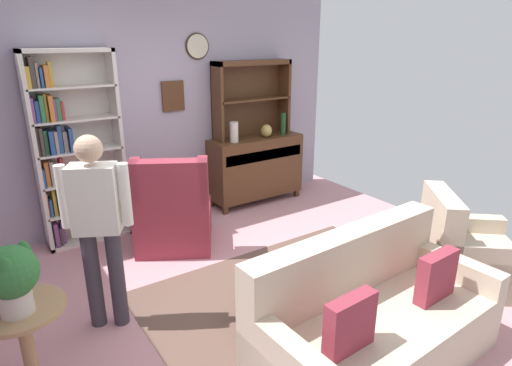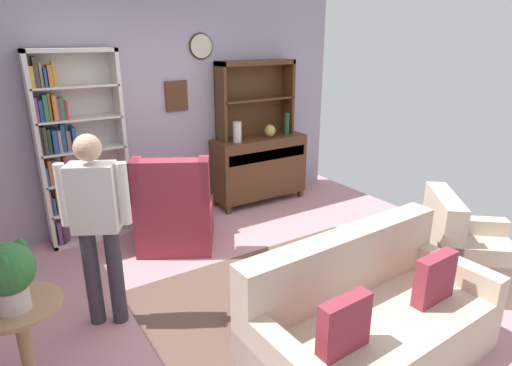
{
  "view_description": "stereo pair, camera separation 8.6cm",
  "coord_description": "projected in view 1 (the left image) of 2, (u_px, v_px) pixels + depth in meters",
  "views": [
    {
      "loc": [
        -1.96,
        -2.85,
        2.21
      ],
      "look_at": [
        0.1,
        0.2,
        0.95
      ],
      "focal_mm": 30.1,
      "sensor_mm": 36.0,
      "label": 1
    },
    {
      "loc": [
        -1.89,
        -2.9,
        2.21
      ],
      "look_at": [
        0.1,
        0.2,
        0.95
      ],
      "focal_mm": 30.1,
      "sensor_mm": 36.0,
      "label": 2
    }
  ],
  "objects": [
    {
      "name": "ground_plane",
      "position": [
        259.0,
        288.0,
        3.99
      ],
      "size": [
        5.4,
        4.6,
        0.02
      ],
      "primitive_type": "cube",
      "color": "#C68C93"
    },
    {
      "name": "wall_back",
      "position": [
        161.0,
        106.0,
        5.21
      ],
      "size": [
        5.0,
        0.09,
        2.8
      ],
      "color": "#A399AD",
      "rests_on": "ground_plane"
    },
    {
      "name": "area_rug",
      "position": [
        296.0,
        295.0,
        3.86
      ],
      "size": [
        2.63,
        1.82,
        0.01
      ],
      "primitive_type": "cube",
      "color": "brown",
      "rests_on": "ground_plane"
    },
    {
      "name": "bookshelf",
      "position": [
        70.0,
        149.0,
        4.57
      ],
      "size": [
        0.9,
        0.3,
        2.1
      ],
      "color": "silver",
      "rests_on": "ground_plane"
    },
    {
      "name": "sideboard",
      "position": [
        256.0,
        166.0,
        5.93
      ],
      "size": [
        1.3,
        0.45,
        0.92
      ],
      "color": "#4C2D19",
      "rests_on": "ground_plane"
    },
    {
      "name": "sideboard_hutch",
      "position": [
        251.0,
        88.0,
        5.67
      ],
      "size": [
        1.1,
        0.26,
        1.0
      ],
      "color": "#4C2D19",
      "rests_on": "sideboard"
    },
    {
      "name": "vase_tall",
      "position": [
        234.0,
        132.0,
        5.48
      ],
      "size": [
        0.11,
        0.11,
        0.26
      ],
      "primitive_type": "cylinder",
      "color": "beige",
      "rests_on": "sideboard"
    },
    {
      "name": "vase_round",
      "position": [
        267.0,
        131.0,
        5.78
      ],
      "size": [
        0.15,
        0.15,
        0.17
      ],
      "primitive_type": "ellipsoid",
      "color": "tan",
      "rests_on": "sideboard"
    },
    {
      "name": "bottle_wine",
      "position": [
        283.0,
        124.0,
        5.88
      ],
      "size": [
        0.07,
        0.07,
        0.3
      ],
      "primitive_type": "cylinder",
      "color": "#194223",
      "rests_on": "sideboard"
    },
    {
      "name": "couch_floral",
      "position": [
        372.0,
        322.0,
        3.01
      ],
      "size": [
        1.83,
        0.92,
        0.9
      ],
      "color": "beige",
      "rests_on": "ground_plane"
    },
    {
      "name": "armchair_floral",
      "position": [
        464.0,
        254.0,
        3.99
      ],
      "size": [
        1.08,
        1.08,
        0.88
      ],
      "color": "beige",
      "rests_on": "ground_plane"
    },
    {
      "name": "wingback_chair",
      "position": [
        174.0,
        215.0,
        4.63
      ],
      "size": [
        1.07,
        1.08,
        1.05
      ],
      "color": "maroon",
      "rests_on": "ground_plane"
    },
    {
      "name": "plant_stand",
      "position": [
        27.0,
        343.0,
        2.64
      ],
      "size": [
        0.52,
        0.52,
        0.68
      ],
      "color": "#A87F56",
      "rests_on": "ground_plane"
    },
    {
      "name": "potted_plant_large",
      "position": [
        11.0,
        276.0,
        2.43
      ],
      "size": [
        0.31,
        0.31,
        0.42
      ],
      "color": "beige",
      "rests_on": "plant_stand"
    },
    {
      "name": "person_reading",
      "position": [
        98.0,
        220.0,
        3.2
      ],
      "size": [
        0.5,
        0.34,
        1.56
      ],
      "color": "#38333D",
      "rests_on": "ground_plane"
    },
    {
      "name": "coffee_table",
      "position": [
        293.0,
        273.0,
        3.55
      ],
      "size": [
        0.8,
        0.5,
        0.42
      ],
      "color": "#4C2D19",
      "rests_on": "ground_plane"
    },
    {
      "name": "book_stack",
      "position": [
        295.0,
        254.0,
        3.6
      ],
      "size": [
        0.19,
        0.16,
        0.11
      ],
      "color": "#CC7233",
      "rests_on": "coffee_table"
    }
  ]
}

